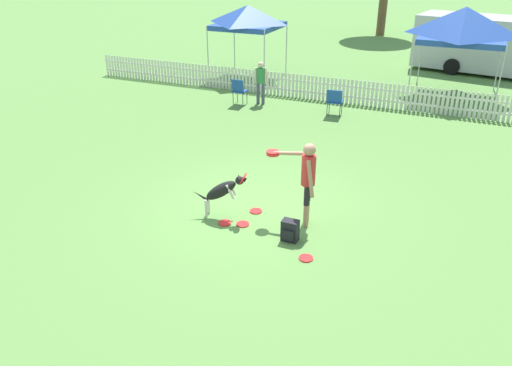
# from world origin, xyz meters

# --- Properties ---
(ground_plane) EXTENTS (240.00, 240.00, 0.00)m
(ground_plane) POSITION_xyz_m (0.00, 0.00, 0.00)
(ground_plane) COLOR #5B8C42
(handler_person) EXTENTS (1.12, 0.46, 1.75)m
(handler_person) POSITION_xyz_m (1.11, -0.26, 1.11)
(handler_person) COLOR tan
(handler_person) RESTS_ON ground_plane
(leaping_dog) EXTENTS (1.18, 0.48, 1.03)m
(leaping_dog) POSITION_xyz_m (-0.51, -0.66, 0.62)
(leaping_dog) COLOR black
(leaping_dog) RESTS_ON ground_plane
(frisbee_near_handler) EXTENTS (0.26, 0.26, 0.02)m
(frisbee_near_handler) POSITION_xyz_m (1.56, -1.44, 0.01)
(frisbee_near_handler) COLOR red
(frisbee_near_handler) RESTS_ON ground_plane
(frisbee_near_dog) EXTENTS (0.26, 0.26, 0.02)m
(frisbee_near_dog) POSITION_xyz_m (0.00, -0.80, 0.01)
(frisbee_near_dog) COLOR red
(frisbee_near_dog) RESTS_ON ground_plane
(frisbee_midfield) EXTENTS (0.26, 0.26, 0.02)m
(frisbee_midfield) POSITION_xyz_m (-0.36, -0.91, 0.01)
(frisbee_midfield) COLOR red
(frisbee_midfield) RESTS_ON ground_plane
(frisbee_far_scatter) EXTENTS (0.26, 0.26, 0.02)m
(frisbee_far_scatter) POSITION_xyz_m (0.03, -0.20, 0.01)
(frisbee_far_scatter) COLOR red
(frisbee_far_scatter) RESTS_ON ground_plane
(backpack_on_grass) EXTENTS (0.32, 0.25, 0.42)m
(backpack_on_grass) POSITION_xyz_m (1.07, -0.97, 0.21)
(backpack_on_grass) COLOR black
(backpack_on_grass) RESTS_ON ground_plane
(picket_fence) EXTENTS (21.33, 0.04, 0.87)m
(picket_fence) POSITION_xyz_m (0.00, 8.33, 0.44)
(picket_fence) COLOR silver
(picket_fence) RESTS_ON ground_plane
(folding_chair_blue_left) EXTENTS (0.44, 0.47, 0.93)m
(folding_chair_blue_left) POSITION_xyz_m (-3.58, 6.63, 0.56)
(folding_chair_blue_left) COLOR #333338
(folding_chair_blue_left) RESTS_ON ground_plane
(folding_chair_center) EXTENTS (0.54, 0.56, 0.90)m
(folding_chair_center) POSITION_xyz_m (-0.20, 6.78, 0.54)
(folding_chair_center) COLOR #333338
(folding_chair_center) RESTS_ON ground_plane
(canopy_tent_main) EXTENTS (2.52, 2.52, 2.90)m
(canopy_tent_main) POSITION_xyz_m (-4.95, 10.48, 2.44)
(canopy_tent_main) COLOR #B2B2B2
(canopy_tent_main) RESTS_ON ground_plane
(canopy_tent_secondary) EXTENTS (2.92, 2.92, 3.15)m
(canopy_tent_secondary) POSITION_xyz_m (3.21, 10.93, 2.56)
(canopy_tent_secondary) COLOR #B2B2B2
(canopy_tent_secondary) RESTS_ON ground_plane
(spectator_standing) EXTENTS (0.40, 0.27, 1.49)m
(spectator_standing) POSITION_xyz_m (-2.93, 7.05, 0.89)
(spectator_standing) COLOR #474C5B
(spectator_standing) RESTS_ON ground_plane
(equipment_trailer) EXTENTS (5.88, 3.19, 2.33)m
(equipment_trailer) POSITION_xyz_m (3.74, 15.39, 1.23)
(equipment_trailer) COLOR #B7B7B7
(equipment_trailer) RESTS_ON ground_plane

